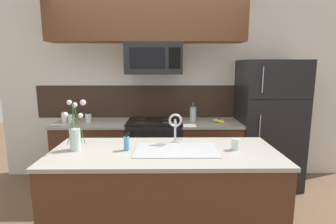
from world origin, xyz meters
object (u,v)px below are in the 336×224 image
(microwave, at_px, (154,58))
(stove_range, at_px, (155,153))
(dish_soap_bottle, at_px, (127,143))
(refrigerator, at_px, (268,124))
(storage_jar_medium, at_px, (72,117))
(storage_jar_short, at_px, (88,117))
(french_press, at_px, (193,114))
(drinking_glass, at_px, (235,144))
(sink_faucet, at_px, (175,124))
(flower_vase, at_px, (75,135))
(storage_jar_tall, at_px, (65,117))
(banana_bunch, at_px, (219,121))

(microwave, bearing_deg, stove_range, 90.16)
(stove_range, height_order, dish_soap_bottle, dish_soap_bottle)
(stove_range, xyz_separation_m, dish_soap_bottle, (-0.21, -1.24, 0.52))
(refrigerator, height_order, storage_jar_medium, refrigerator)
(microwave, xyz_separation_m, storage_jar_short, (-0.91, 0.01, -0.80))
(stove_range, height_order, storage_jar_short, storage_jar_short)
(french_press, bearing_deg, refrigerator, -2.19)
(french_press, distance_m, dish_soap_bottle, 1.50)
(stove_range, bearing_deg, microwave, -89.84)
(storage_jar_medium, distance_m, drinking_glass, 2.31)
(french_press, relative_size, sink_faucet, 0.87)
(microwave, bearing_deg, dish_soap_bottle, -99.64)
(french_press, height_order, drinking_glass, french_press)
(dish_soap_bottle, bearing_deg, microwave, 80.36)
(storage_jar_short, bearing_deg, microwave, -0.56)
(dish_soap_bottle, bearing_deg, refrigerator, 35.08)
(storage_jar_short, xyz_separation_m, flower_vase, (0.23, -1.21, 0.07))
(stove_range, height_order, microwave, microwave)
(refrigerator, relative_size, storage_jar_medium, 13.94)
(drinking_glass, distance_m, flower_vase, 1.48)
(storage_jar_medium, relative_size, drinking_glass, 1.19)
(storage_jar_short, xyz_separation_m, dish_soap_bottle, (0.70, -1.23, 0.00))
(stove_range, xyz_separation_m, storage_jar_medium, (-1.15, 0.01, 0.51))
(storage_jar_tall, distance_m, sink_faucet, 1.85)
(flower_vase, bearing_deg, storage_jar_tall, 114.60)
(storage_jar_tall, relative_size, drinking_glass, 1.24)
(dish_soap_bottle, distance_m, flower_vase, 0.48)
(sink_faucet, height_order, flower_vase, flower_vase)
(stove_range, height_order, refrigerator, refrigerator)
(french_press, bearing_deg, storage_jar_short, -177.15)
(refrigerator, height_order, sink_faucet, refrigerator)
(stove_range, height_order, storage_jar_medium, storage_jar_medium)
(stove_range, distance_m, refrigerator, 1.64)
(stove_range, relative_size, dish_soap_bottle, 5.64)
(french_press, xyz_separation_m, drinking_glass, (0.26, -1.30, -0.05))
(microwave, distance_m, storage_jar_medium, 1.40)
(microwave, xyz_separation_m, flower_vase, (-0.68, -1.21, -0.72))
(banana_bunch, bearing_deg, french_press, 160.99)
(storage_jar_tall, height_order, flower_vase, flower_vase)
(refrigerator, height_order, storage_jar_short, refrigerator)
(storage_jar_tall, xyz_separation_m, dish_soap_bottle, (1.05, -1.28, 0.00))
(sink_faucet, bearing_deg, flower_vase, -168.13)
(storage_jar_medium, bearing_deg, sink_faucet, -36.70)
(storage_jar_short, height_order, banana_bunch, storage_jar_short)
(microwave, distance_m, banana_bunch, 1.22)
(microwave, relative_size, drinking_glass, 7.05)
(storage_jar_tall, xyz_separation_m, banana_bunch, (2.14, -0.10, -0.04))
(storage_jar_tall, relative_size, flower_vase, 0.28)
(microwave, height_order, french_press, microwave)
(stove_range, xyz_separation_m, microwave, (0.00, -0.02, 1.31))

